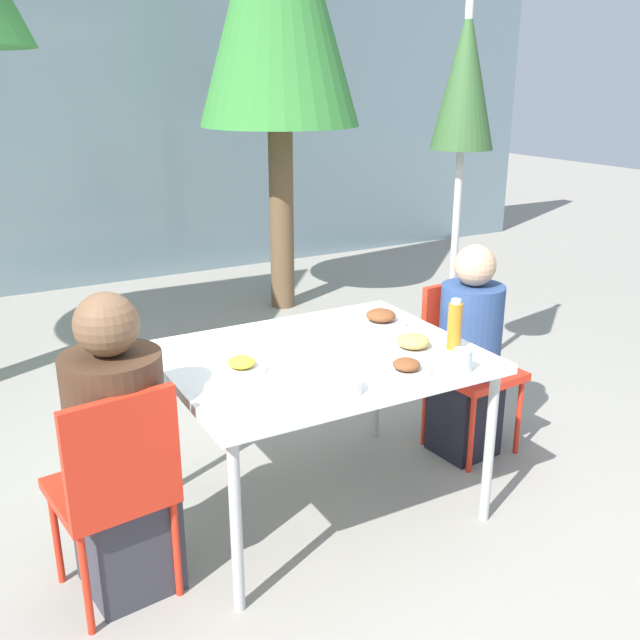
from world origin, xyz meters
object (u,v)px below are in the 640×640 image
closed_umbrella (464,103)px  drinking_cup (463,360)px  bottle (455,325)px  chair_left (116,480)px  salad_bowl (340,385)px  person_left (120,457)px  person_right (468,358)px  chair_right (464,354)px

closed_umbrella → drinking_cup: 1.77m
bottle → drinking_cup: (-0.13, -0.21, -0.06)m
chair_left → salad_bowl: size_ratio=5.20×
chair_left → closed_umbrella: 2.74m
chair_left → person_left: person_left is taller
person_right → salad_bowl: 1.15m
person_left → chair_left: bearing=-122.0°
bottle → closed_umbrella: bearing=51.2°
person_right → bottle: (-0.36, -0.31, 0.33)m
chair_left → chair_right: bearing=3.7°
closed_umbrella → drinking_cup: closed_umbrella is taller
person_left → salad_bowl: person_left is taller
person_left → closed_umbrella: 2.66m
chair_left → person_left: size_ratio=0.74×
chair_right → salad_bowl: 1.23m
chair_left → salad_bowl: chair_left is taller
person_right → closed_umbrella: bearing=-127.3°
chair_left → bottle: size_ratio=3.89×
chair_left → closed_umbrella: closed_umbrella is taller
person_right → drinking_cup: 0.77m
chair_right → person_right: size_ratio=0.79×
bottle → drinking_cup: bottle is taller
closed_umbrella → person_right: bearing=-122.3°
person_left → person_right: 1.81m
chair_right → drinking_cup: (-0.53, -0.61, 0.28)m
closed_umbrella → bottle: size_ratio=10.06×
person_right → closed_umbrella: (0.42, 0.67, 1.20)m
person_right → drinking_cup: size_ratio=12.07×
closed_umbrella → drinking_cup: bearing=-127.5°
closed_umbrella → salad_bowl: size_ratio=13.43×
bottle → chair_left: bearing=178.7°
bottle → person_left: bearing=175.3°
chair_right → person_right: 0.10m
salad_bowl → person_left: bearing=160.9°
closed_umbrella → bottle: (-0.79, -0.98, -0.87)m
person_right → salad_bowl: size_ratio=6.60×
drinking_cup → person_left: bearing=165.8°
person_left → chair_right: 1.86m
drinking_cup → salad_bowl: size_ratio=0.55×
chair_left → person_left: (0.04, 0.09, 0.04)m
person_right → closed_umbrella: 1.44m
chair_left → bottle: (1.47, -0.03, 0.35)m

